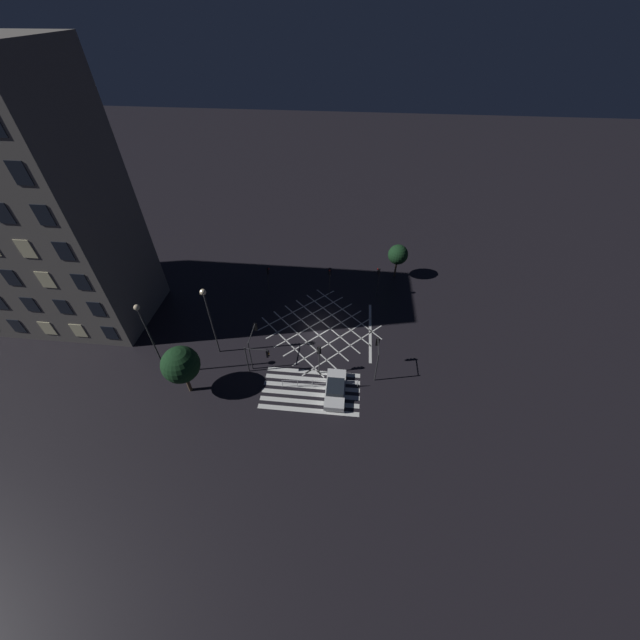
{
  "coord_description": "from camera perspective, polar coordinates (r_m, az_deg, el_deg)",
  "views": [
    {
      "loc": [
        2.95,
        -29.25,
        28.49
      ],
      "look_at": [
        0.0,
        0.0,
        1.25
      ],
      "focal_mm": 20.0,
      "sensor_mm": 36.0,
      "label": 1
    }
  ],
  "objects": [
    {
      "name": "road_markings",
      "position": [
        37.56,
        -0.26,
        -6.5
      ],
      "size": [
        14.2,
        18.34,
        0.01
      ],
      "color": "silver",
      "rests_on": "ground_plane"
    },
    {
      "name": "traffic_light_median_north",
      "position": [
        43.95,
        1.56,
        7.08
      ],
      "size": [
        0.36,
        0.39,
        3.96
      ],
      "rotation": [
        0.0,
        0.0,
        -1.57
      ],
      "color": "#2D2D30",
      "rests_on": "ground_plane"
    },
    {
      "name": "traffic_light_sw_cross",
      "position": [
        36.47,
        -10.64,
        -2.81
      ],
      "size": [
        0.36,
        3.15,
        3.82
      ],
      "rotation": [
        0.0,
        0.0,
        1.57
      ],
      "color": "#2D2D30",
      "rests_on": "ground_plane"
    },
    {
      "name": "traffic_light_sw_main",
      "position": [
        35.11,
        -9.75,
        -5.56
      ],
      "size": [
        2.44,
        0.36,
        3.52
      ],
      "color": "#2D2D30",
      "rests_on": "ground_plane"
    },
    {
      "name": "waiting_car",
      "position": [
        34.61,
        2.48,
        -10.97
      ],
      "size": [
        1.86,
        4.58,
        1.24
      ],
      "rotation": [
        0.0,
        0.0,
        1.57
      ],
      "color": "silver",
      "rests_on": "ground_plane"
    },
    {
      "name": "traffic_light_nw_main",
      "position": [
        44.95,
        -8.3,
        7.24
      ],
      "size": [
        0.39,
        0.36,
        3.71
      ],
      "color": "#2D2D30",
      "rests_on": "ground_plane"
    },
    {
      "name": "traffic_light_ne_main",
      "position": [
        44.12,
        9.32,
        6.93
      ],
      "size": [
        0.39,
        0.36,
        4.23
      ],
      "rotation": [
        0.0,
        0.0,
        3.14
      ],
      "color": "#2D2D30",
      "rests_on": "ground_plane"
    },
    {
      "name": "street_lamp_east",
      "position": [
        35.51,
        -26.03,
        -1.19
      ],
      "size": [
        0.51,
        0.51,
        8.99
      ],
      "color": "#2D2D30",
      "rests_on": "ground_plane"
    },
    {
      "name": "street_tree_near",
      "position": [
        47.92,
        12.37,
        10.18
      ],
      "size": [
        2.58,
        2.58,
        4.69
      ],
      "color": "brown",
      "rests_on": "ground_plane"
    },
    {
      "name": "street_lamp_west",
      "position": [
        35.62,
        -17.64,
        2.1
      ],
      "size": [
        0.6,
        0.6,
        8.41
      ],
      "color": "#2D2D30",
      "rests_on": "ground_plane"
    },
    {
      "name": "traffic_light_median_south",
      "position": [
        34.49,
        -0.12,
        -5.51
      ],
      "size": [
        0.36,
        0.39,
        3.8
      ],
      "rotation": [
        0.0,
        0.0,
        1.57
      ],
      "color": "#2D2D30",
      "rests_on": "ground_plane"
    },
    {
      "name": "ground_plane",
      "position": [
        40.93,
        0.0,
        -1.29
      ],
      "size": [
        200.0,
        200.0,
        0.0
      ],
      "primitive_type": "plane",
      "color": "black"
    },
    {
      "name": "street_tree_far",
      "position": [
        34.62,
        -21.4,
        -6.68
      ],
      "size": [
        3.44,
        3.44,
        5.51
      ],
      "color": "brown",
      "rests_on": "ground_plane"
    },
    {
      "name": "pedestrian_railing",
      "position": [
        34.91,
        -0.0,
        -10.01
      ],
      "size": [
        7.32,
        0.78,
        1.05
      ],
      "rotation": [
        0.0,
        0.0,
        0.1
      ],
      "color": "#B7B7BC",
      "rests_on": "ground_plane"
    },
    {
      "name": "traffic_light_se_cross",
      "position": [
        35.01,
        9.15,
        -5.01
      ],
      "size": [
        0.36,
        2.44,
        3.87
      ],
      "rotation": [
        0.0,
        0.0,
        1.57
      ],
      "color": "#2D2D30",
      "rests_on": "ground_plane"
    }
  ]
}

